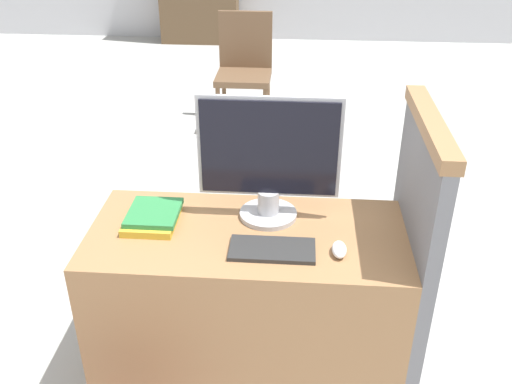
{
  "coord_description": "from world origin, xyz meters",
  "views": [
    {
      "loc": [
        0.17,
        -1.49,
        1.9
      ],
      "look_at": [
        0.04,
        0.25,
        0.92
      ],
      "focal_mm": 40.0,
      "sensor_mm": 36.0,
      "label": 1
    }
  ],
  "objects_px": {
    "book_stack": "(153,217)",
    "keyboard": "(272,249)",
    "far_chair": "(244,65)",
    "monitor": "(269,159)",
    "mouse": "(339,249)"
  },
  "relations": [
    {
      "from": "far_chair",
      "to": "book_stack",
      "type": "bearing_deg",
      "value": -110.7
    },
    {
      "from": "mouse",
      "to": "book_stack",
      "type": "height_order",
      "value": "book_stack"
    },
    {
      "from": "monitor",
      "to": "book_stack",
      "type": "height_order",
      "value": "monitor"
    },
    {
      "from": "book_stack",
      "to": "keyboard",
      "type": "bearing_deg",
      "value": -18.78
    },
    {
      "from": "mouse",
      "to": "monitor",
      "type": "bearing_deg",
      "value": 138.3
    },
    {
      "from": "mouse",
      "to": "book_stack",
      "type": "distance_m",
      "value": 0.72
    },
    {
      "from": "monitor",
      "to": "keyboard",
      "type": "relative_size",
      "value": 1.74
    },
    {
      "from": "monitor",
      "to": "far_chair",
      "type": "height_order",
      "value": "monitor"
    },
    {
      "from": "mouse",
      "to": "far_chair",
      "type": "height_order",
      "value": "far_chair"
    },
    {
      "from": "keyboard",
      "to": "far_chair",
      "type": "bearing_deg",
      "value": 97.39
    },
    {
      "from": "monitor",
      "to": "book_stack",
      "type": "relative_size",
      "value": 2.29
    },
    {
      "from": "mouse",
      "to": "far_chair",
      "type": "distance_m",
      "value": 3.0
    },
    {
      "from": "monitor",
      "to": "keyboard",
      "type": "distance_m",
      "value": 0.34
    },
    {
      "from": "keyboard",
      "to": "monitor",
      "type": "bearing_deg",
      "value": 96.75
    },
    {
      "from": "keyboard",
      "to": "far_chair",
      "type": "distance_m",
      "value": 2.96
    }
  ]
}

